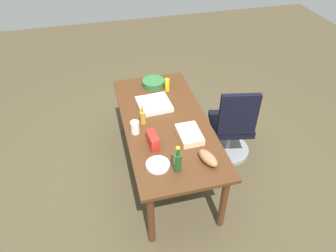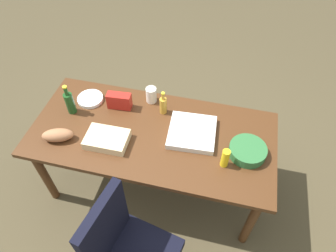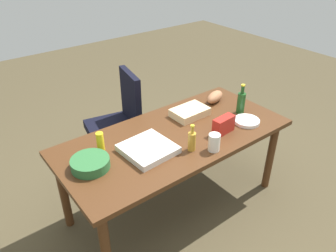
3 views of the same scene
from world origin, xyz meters
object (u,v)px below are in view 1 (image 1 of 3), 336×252
office_chair (231,130)px  chip_bag_red (153,140)px  pizza_box (154,104)px  sheet_cake (189,135)px  mayo_jar (135,127)px  bread_loaf (208,158)px  dressing_bottle (143,117)px  conference_table (166,127)px  wine_bottle (178,162)px  mustard_bottle (167,85)px  paper_plate_stack (158,165)px  salad_bowl (153,83)px

office_chair → chip_bag_red: size_ratio=5.13×
pizza_box → chip_bag_red: size_ratio=1.80×
sheet_cake → mayo_jar: (-0.21, -0.52, 0.03)m
pizza_box → bread_loaf: size_ratio=1.50×
dressing_bottle → sheet_cake: size_ratio=0.68×
dressing_bottle → bread_loaf: bearing=33.7°
conference_table → bread_loaf: 0.73m
conference_table → wine_bottle: 0.74m
wine_bottle → sheet_cake: bearing=149.4°
office_chair → mustard_bottle: office_chair is taller
sheet_cake → paper_plate_stack: bearing=-52.0°
paper_plate_stack → chip_bag_red: (-0.28, 0.01, 0.05)m
dressing_bottle → salad_bowl: dressing_bottle is taller
bread_loaf → mayo_jar: mayo_jar is taller
conference_table → chip_bag_red: chip_bag_red is taller
wine_bottle → salad_bowl: (-1.45, 0.10, -0.07)m
office_chair → mustard_bottle: size_ratio=6.40×
office_chair → mayo_jar: size_ratio=7.40×
conference_table → mustard_bottle: mustard_bottle is taller
dressing_bottle → mustard_bottle: dressing_bottle is taller
wine_bottle → paper_plate_stack: wine_bottle is taller
mayo_jar → conference_table: bearing=106.2°
pizza_box → sheet_cake: size_ratio=1.12×
office_chair → pizza_box: office_chair is taller
conference_table → pizza_box: 0.33m
pizza_box → mayo_jar: mayo_jar is taller
bread_loaf → chip_bag_red: 0.56m
wine_bottle → mayo_jar: bearing=-155.3°
sheet_cake → pizza_box: bearing=-159.5°
wine_bottle → pizza_box: (-1.02, 0.01, -0.08)m
salad_bowl → mayo_jar: mayo_jar is taller
office_chair → bread_loaf: size_ratio=4.27×
mustard_bottle → conference_table: bearing=-15.8°
bread_loaf → mustard_bottle: bearing=-176.9°
wine_bottle → sheet_cake: size_ratio=0.87×
sheet_cake → chip_bag_red: chip_bag_red is taller
wine_bottle → sheet_cake: wine_bottle is taller
paper_plate_stack → chip_bag_red: bearing=176.9°
paper_plate_stack → mustard_bottle: bearing=161.9°
office_chair → bread_loaf: office_chair is taller
conference_table → wine_bottle: size_ratio=6.93×
pizza_box → bread_loaf: bread_loaf is taller
dressing_bottle → sheet_cake: dressing_bottle is taller
mustard_bottle → dressing_bottle: bearing=-36.2°
mayo_jar → sheet_cake: bearing=68.3°
paper_plate_stack → sheet_cake: bearing=128.0°
paper_plate_stack → salad_bowl: size_ratio=0.80×
pizza_box → salad_bowl: bearing=164.7°
dressing_bottle → salad_bowl: 0.76m
salad_bowl → bread_loaf: bearing=8.2°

